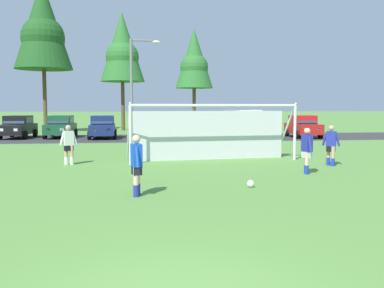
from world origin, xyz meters
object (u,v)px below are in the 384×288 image
at_px(player_defender_far, 307,151).
at_px(parked_car_slot_far_left, 18,127).
at_px(parked_car_slot_right, 240,123).
at_px(parked_car_slot_far_right, 247,123).
at_px(parked_car_slot_center_right, 188,126).
at_px(soccer_ball, 251,184).
at_px(parked_car_slot_center, 150,127).
at_px(player_winger_right, 331,146).
at_px(parked_car_slot_end, 303,126).
at_px(street_lamp, 135,90).
at_px(player_winger_left, 137,166).
at_px(soccer_goal, 211,131).
at_px(parked_car_slot_center_left, 103,127).
at_px(player_striker_near, 69,145).
at_px(parked_car_slot_left, 61,126).

xyz_separation_m(player_defender_far, parked_car_slot_far_left, (-14.88, 19.42, 0.05)).
relative_size(parked_car_slot_right, parked_car_slot_far_right, 1.00).
relative_size(parked_car_slot_center_right, parked_car_slot_right, 0.92).
bearing_deg(soccer_ball, parked_car_slot_far_left, 119.42).
distance_m(soccer_ball, parked_car_slot_center, 19.83).
height_order(player_winger_right, parked_car_slot_end, parked_car_slot_end).
bearing_deg(street_lamp, player_winger_right, -55.37).
bearing_deg(parked_car_slot_center_right, parked_car_slot_center, -165.88).
height_order(player_winger_left, parked_car_slot_far_left, parked_car_slot_far_left).
height_order(soccer_goal, parked_car_slot_end, soccer_goal).
relative_size(parked_car_slot_far_left, parked_car_slot_center, 1.01).
distance_m(parked_car_slot_center_left, parked_car_slot_far_right, 11.12).
xyz_separation_m(soccer_ball, parked_car_slot_right, (4.92, 20.78, 1.00)).
relative_size(player_winger_left, parked_car_slot_end, 0.38).
xyz_separation_m(parked_car_slot_far_left, parked_car_slot_right, (17.13, -0.88, 0.24)).
bearing_deg(parked_car_slot_center_left, parked_car_slot_right, 0.75).
distance_m(player_striker_near, parked_car_slot_left, 16.16).
bearing_deg(parked_car_slot_left, player_striker_near, -79.38).
height_order(parked_car_slot_center, parked_car_slot_end, same).
bearing_deg(street_lamp, soccer_goal, -69.11).
height_order(player_defender_far, parked_car_slot_center_left, parked_car_slot_center_left).
distance_m(player_defender_far, parked_car_slot_center_left, 20.26).
bearing_deg(player_defender_far, soccer_ball, -140.05).
bearing_deg(parked_car_slot_center_left, street_lamp, -65.12).
bearing_deg(player_winger_right, soccer_goal, 150.85).
bearing_deg(parked_car_slot_center_right, parked_car_slot_end, -5.63).
bearing_deg(parked_car_slot_center, parked_car_slot_far_left, 168.84).
relative_size(parked_car_slot_center, street_lamp, 0.64).
xyz_separation_m(soccer_goal, parked_car_slot_left, (-9.08, 15.16, -0.42)).
height_order(soccer_goal, street_lamp, street_lamp).
relative_size(parked_car_slot_center, parked_car_slot_right, 0.91).
height_order(parked_car_slot_far_right, street_lamp, street_lamp).
xyz_separation_m(soccer_ball, street_lamp, (-3.38, 15.41, 3.36)).
bearing_deg(player_striker_near, soccer_goal, 6.75).
height_order(player_striker_near, parked_car_slot_center_right, parked_car_slot_center_right).
distance_m(player_striker_near, parked_car_slot_center_left, 14.82).
bearing_deg(parked_car_slot_left, soccer_ball, -67.32).
relative_size(player_defender_far, parked_car_slot_far_left, 0.38).
bearing_deg(soccer_goal, soccer_ball, -90.05).
height_order(parked_car_slot_center_right, street_lamp, street_lamp).
xyz_separation_m(parked_car_slot_center_left, parked_car_slot_center_right, (6.50, -0.20, 0.00)).
bearing_deg(player_striker_near, parked_car_slot_right, 53.63).
height_order(parked_car_slot_far_left, parked_car_slot_center, same).
bearing_deg(player_striker_near, parked_car_slot_end, 41.09).
bearing_deg(parked_car_slot_far_right, player_defender_far, -98.41).
distance_m(soccer_goal, parked_car_slot_center_left, 15.25).
relative_size(player_defender_far, parked_car_slot_right, 0.35).
bearing_deg(parked_car_slot_right, soccer_goal, -109.05).
relative_size(player_striker_near, player_defender_far, 1.00).
relative_size(player_winger_right, parked_car_slot_right, 0.35).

